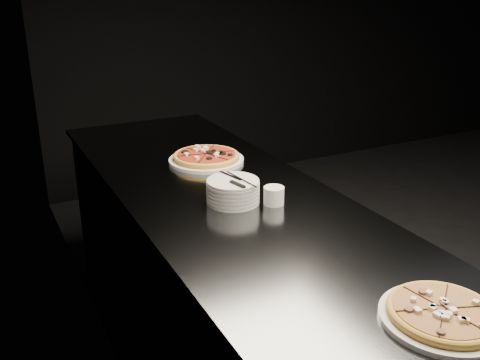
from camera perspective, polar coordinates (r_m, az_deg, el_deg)
name	(u,v)px	position (r m, az deg, el deg)	size (l,w,h in m)	color
wall_left	(123,72)	(1.66, -12.41, 11.22)	(0.02, 5.00, 2.80)	black
wall_back	(323,8)	(5.02, 8.82, 17.63)	(5.00, 0.02, 2.80)	black
counter	(235,307)	(2.14, -0.55, -13.39)	(0.74, 2.44, 0.92)	#5A5C61
pizza_mushroom	(443,314)	(1.35, 20.81, -13.24)	(0.33, 0.33, 0.03)	silver
pizza_tomato	(206,157)	(2.29, -3.61, 2.42)	(0.33, 0.33, 0.04)	silver
plate_stack	(233,191)	(1.87, -0.76, -1.19)	(0.18, 0.18, 0.08)	silver
cutlery	(237,180)	(1.85, -0.36, -0.04)	(0.06, 0.20, 0.01)	silver
ramekin	(274,195)	(1.86, 3.63, -1.62)	(0.07, 0.07, 0.06)	silver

